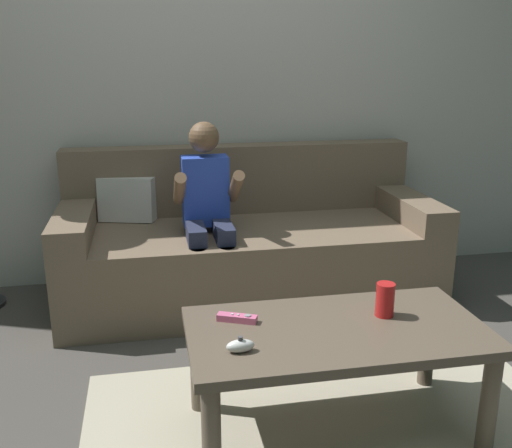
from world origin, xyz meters
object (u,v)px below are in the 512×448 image
object	(u,v)px
person_seated_on_couch	(208,208)
coffee_table	(337,344)
game_remote_pink_near_edge	(237,318)
nunchuk_white	(240,346)
couch	(247,246)
soda_can	(385,300)

from	to	relation	value
person_seated_on_couch	coffee_table	distance (m)	1.14
game_remote_pink_near_edge	nunchuk_white	size ratio (longest dim) A/B	1.56
couch	person_seated_on_couch	xyz separation A→B (m)	(-0.23, -0.18, 0.27)
game_remote_pink_near_edge	soda_can	xyz separation A→B (m)	(0.52, -0.05, 0.05)
nunchuk_white	soda_can	size ratio (longest dim) A/B	0.75
couch	nunchuk_white	xyz separation A→B (m)	(-0.26, -1.35, 0.14)
coffee_table	game_remote_pink_near_edge	bearing A→B (deg)	160.95
game_remote_pink_near_edge	nunchuk_white	bearing A→B (deg)	-96.35
person_seated_on_couch	soda_can	size ratio (longest dim) A/B	8.01
coffee_table	soda_can	bearing A→B (deg)	17.34
nunchuk_white	person_seated_on_couch	bearing A→B (deg)	88.60
coffee_table	nunchuk_white	distance (m)	0.37
person_seated_on_couch	nunchuk_white	world-z (taller)	person_seated_on_couch
couch	game_remote_pink_near_edge	size ratio (longest dim) A/B	13.85
couch	soda_can	world-z (taller)	couch
couch	nunchuk_white	distance (m)	1.38
couch	coffee_table	xyz separation A→B (m)	(0.09, -1.25, 0.06)
person_seated_on_couch	nunchuk_white	size ratio (longest dim) A/B	10.67
person_seated_on_couch	game_remote_pink_near_edge	xyz separation A→B (m)	(-0.00, -0.96, -0.15)
soda_can	couch	bearing A→B (deg)	103.54
couch	soda_can	distance (m)	1.24
couch	coffee_table	size ratio (longest dim) A/B	1.93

